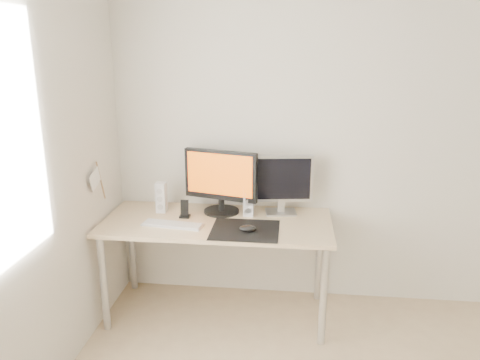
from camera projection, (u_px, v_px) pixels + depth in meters
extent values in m
plane|color=silver|center=(351.00, 140.00, 3.39)|extent=(3.50, 0.00, 3.50)
cube|color=black|center=(245.00, 230.00, 3.11)|extent=(0.45, 0.40, 0.00)
ellipsoid|color=black|center=(248.00, 229.00, 3.07)|extent=(0.12, 0.07, 0.04)
cube|color=#D1B587|center=(217.00, 223.00, 3.28)|extent=(1.60, 0.70, 0.03)
cylinder|color=silver|center=(104.00, 284.00, 3.19)|extent=(0.05, 0.05, 0.70)
cylinder|color=silver|center=(323.00, 296.00, 3.03)|extent=(0.05, 0.05, 0.70)
cylinder|color=silver|center=(132.00, 248.00, 3.74)|extent=(0.05, 0.05, 0.70)
cylinder|color=silver|center=(319.00, 257.00, 3.58)|extent=(0.05, 0.05, 0.70)
cylinder|color=black|center=(222.00, 211.00, 3.44)|extent=(0.32, 0.32, 0.02)
cylinder|color=black|center=(221.00, 202.00, 3.42)|extent=(0.05, 0.05, 0.12)
cube|color=black|center=(221.00, 175.00, 3.36)|extent=(0.54, 0.18, 0.36)
cube|color=orange|center=(219.00, 175.00, 3.33)|extent=(0.48, 0.13, 0.30)
cube|color=#B5B5B7|center=(281.00, 212.00, 3.42)|extent=(0.24, 0.19, 0.01)
cube|color=silver|center=(281.00, 205.00, 3.41)|extent=(0.05, 0.05, 0.10)
cube|color=#B7B7B9|center=(282.00, 178.00, 3.35)|extent=(0.45, 0.10, 0.34)
cube|color=black|center=(282.00, 179.00, 3.33)|extent=(0.41, 0.06, 0.30)
cube|color=white|center=(161.00, 197.00, 3.42)|extent=(0.07, 0.08, 0.22)
cylinder|color=#AEADB0|center=(160.00, 207.00, 3.40)|extent=(0.04, 0.01, 0.04)
cylinder|color=#AAAAAC|center=(160.00, 199.00, 3.38)|extent=(0.04, 0.01, 0.04)
cylinder|color=#B1B0B3|center=(159.00, 191.00, 3.37)|extent=(0.04, 0.01, 0.04)
cube|color=silver|center=(249.00, 201.00, 3.35)|extent=(0.07, 0.08, 0.22)
cylinder|color=#ACACAE|center=(248.00, 211.00, 3.33)|extent=(0.04, 0.01, 0.04)
cylinder|color=silver|center=(248.00, 203.00, 3.31)|extent=(0.04, 0.01, 0.04)
cylinder|color=silver|center=(248.00, 194.00, 3.29)|extent=(0.04, 0.01, 0.04)
cube|color=#B1B1B3|center=(173.00, 225.00, 3.19)|extent=(0.43, 0.17, 0.01)
cube|color=silver|center=(173.00, 224.00, 3.19)|extent=(0.41, 0.16, 0.01)
cube|color=black|center=(185.00, 216.00, 3.34)|extent=(0.07, 0.06, 0.02)
cube|color=black|center=(185.00, 208.00, 3.32)|extent=(0.06, 0.03, 0.11)
cylinder|color=#A57F54|center=(101.00, 181.00, 3.21)|extent=(0.01, 0.10, 0.29)
cube|color=white|center=(95.00, 179.00, 3.11)|extent=(0.00, 0.19, 0.15)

